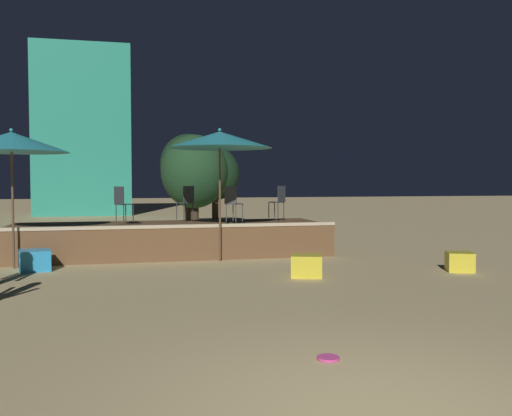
# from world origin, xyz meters

# --- Properties ---
(ground_plane) EXTENTS (120.00, 120.00, 0.00)m
(ground_plane) POSITION_xyz_m (0.00, 0.00, 0.00)
(ground_plane) COLOR tan
(wooden_deck) EXTENTS (8.04, 2.79, 0.88)m
(wooden_deck) POSITION_xyz_m (-0.77, 10.69, 0.40)
(wooden_deck) COLOR brown
(wooden_deck) RESTS_ON ground
(patio_umbrella_0) EXTENTS (2.44, 2.44, 3.06)m
(patio_umbrella_0) POSITION_xyz_m (-4.30, 9.08, 2.76)
(patio_umbrella_0) COLOR brown
(patio_umbrella_0) RESTS_ON ground
(patio_umbrella_1) EXTENTS (2.49, 2.49, 3.16)m
(patio_umbrella_1) POSITION_xyz_m (0.28, 9.16, 2.89)
(patio_umbrella_1) COLOR brown
(patio_umbrella_1) RESTS_ON ground
(cube_seat_0) EXTENTS (0.69, 0.69, 0.41)m
(cube_seat_0) POSITION_xyz_m (4.96, 6.46, 0.20)
(cube_seat_0) COLOR yellow
(cube_seat_0) RESTS_ON ground
(cube_seat_1) EXTENTS (0.77, 0.77, 0.44)m
(cube_seat_1) POSITION_xyz_m (1.59, 6.60, 0.22)
(cube_seat_1) COLOR yellow
(cube_seat_1) RESTS_ON ground
(cube_seat_2) EXTENTS (0.73, 0.73, 0.44)m
(cube_seat_2) POSITION_xyz_m (-3.82, 8.66, 0.22)
(cube_seat_2) COLOR #2D9EDB
(cube_seat_2) RESTS_ON ground
(bistro_chair_0) EXTENTS (0.47, 0.47, 0.90)m
(bistro_chair_0) POSITION_xyz_m (-0.29, 11.03, 1.42)
(bistro_chair_0) COLOR #2D3338
(bistro_chair_0) RESTS_ON wooden_deck
(bistro_chair_1) EXTENTS (0.48, 0.48, 0.90)m
(bistro_chair_1) POSITION_xyz_m (2.24, 10.92, 1.42)
(bistro_chair_1) COLOR #2D3338
(bistro_chair_1) RESTS_ON wooden_deck
(bistro_chair_2) EXTENTS (0.48, 0.48, 0.90)m
(bistro_chair_2) POSITION_xyz_m (0.75, 10.01, 1.42)
(bistro_chair_2) COLOR #47474C
(bistro_chair_2) RESTS_ON wooden_deck
(bistro_chair_3) EXTENTS (0.48, 0.48, 0.90)m
(bistro_chair_3) POSITION_xyz_m (-1.99, 10.37, 1.42)
(bistro_chair_3) COLOR #2D3338
(bistro_chair_3) RESTS_ON wooden_deck
(frisbee_disc) EXTENTS (0.24, 0.24, 0.03)m
(frisbee_disc) POSITION_xyz_m (0.12, 1.48, 0.02)
(frisbee_disc) COLOR #E54C99
(frisbee_disc) RESTS_ON ground
(background_tree_0) EXTENTS (2.32, 2.32, 3.52)m
(background_tree_0) POSITION_xyz_m (0.50, 15.57, 2.23)
(background_tree_0) COLOR #3D2B1C
(background_tree_0) RESTS_ON ground
(background_tree_1) EXTENTS (2.26, 2.26, 3.81)m
(background_tree_1) POSITION_xyz_m (0.67, 18.79, 2.55)
(background_tree_1) COLOR #3D2B1C
(background_tree_1) RESTS_ON ground
(background_tree_2) EXTENTS (2.06, 2.06, 3.36)m
(background_tree_2) POSITION_xyz_m (1.92, 19.80, 2.21)
(background_tree_2) COLOR #3D2B1C
(background_tree_2) RESTS_ON ground
(distant_building) EXTENTS (5.24, 3.13, 9.40)m
(distant_building) POSITION_xyz_m (-4.00, 29.44, 4.70)
(distant_building) COLOR teal
(distant_building) RESTS_ON ground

